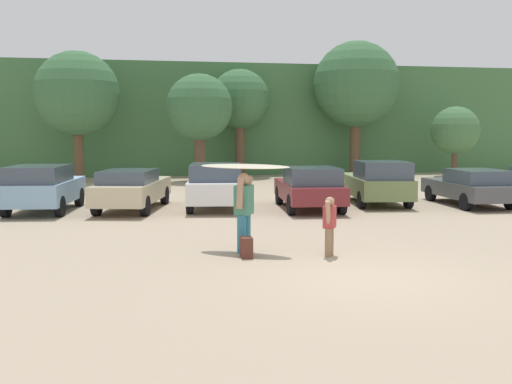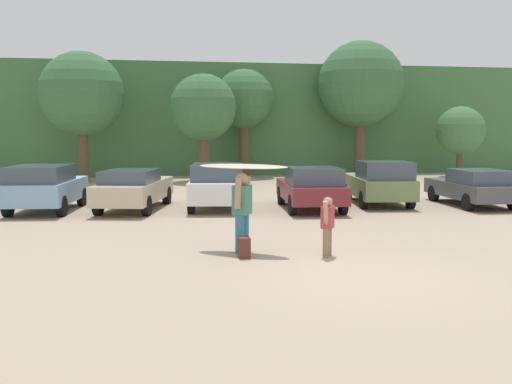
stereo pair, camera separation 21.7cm
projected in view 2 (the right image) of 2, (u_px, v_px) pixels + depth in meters
ground_plane at (365, 279)px, 10.86m from camera, size 120.00×120.00×0.00m
hillside_ridge at (210, 121)px, 41.17m from camera, size 108.00×12.00×6.83m
tree_far_left at (82, 94)px, 31.00m from camera, size 4.46×4.46×6.93m
tree_center_right at (203, 108)px, 31.19m from camera, size 3.56×3.56×5.77m
tree_center at (244, 100)px, 34.36m from camera, size 3.50×3.50×6.34m
tree_far_right at (361, 85)px, 35.04m from camera, size 5.16×5.16×8.09m
tree_right at (460, 131)px, 34.67m from camera, size 2.85×2.85×4.18m
parked_car_sky_blue at (45, 187)px, 19.70m from camera, size 2.34×4.19×1.60m
parked_car_champagne at (134, 188)px, 20.23m from camera, size 2.79×4.98×1.42m
parked_car_white at (218, 185)px, 20.49m from camera, size 2.43×4.19×1.60m
parked_car_maroon at (311, 188)px, 20.21m from camera, size 2.19×4.37×1.50m
parked_car_olive_green at (379, 182)px, 21.63m from camera, size 2.41×4.49×1.65m
parked_car_dark_gray at (474, 187)px, 21.24m from camera, size 2.03×4.34×1.36m
person_adult at (242, 208)px, 13.19m from camera, size 0.54×0.79×1.80m
person_child at (327, 223)px, 12.75m from camera, size 0.38×0.56×1.31m
surfboard_cream at (243, 166)px, 13.23m from camera, size 2.16×1.63×0.13m
backpack_dropped at (244, 247)px, 12.66m from camera, size 0.24×0.34×0.45m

